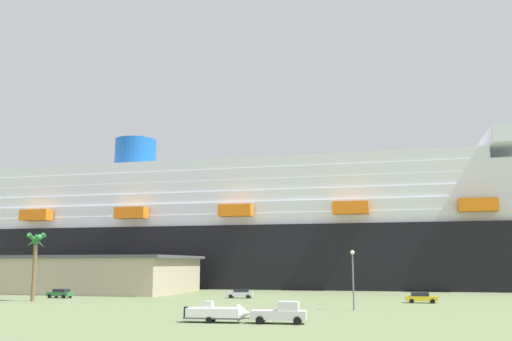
{
  "coord_description": "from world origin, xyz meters",
  "views": [
    {
      "loc": [
        25.39,
        -76.56,
        5.95
      ],
      "look_at": [
        -4.05,
        37.11,
        25.61
      ],
      "focal_mm": 39.17,
      "sensor_mm": 36.0,
      "label": 1
    }
  ],
  "objects_px": {
    "pickup_truck": "(281,313)",
    "palm_tree": "(36,248)",
    "small_boat_on_trailer": "(220,313)",
    "parked_car_green_wagon": "(60,293)",
    "cruise_ship": "(266,234)",
    "parked_car_silver_sedan": "(240,293)",
    "street_lamp": "(353,271)",
    "parked_car_yellow_taxi": "(421,297)"
  },
  "relations": [
    {
      "from": "pickup_truck",
      "to": "palm_tree",
      "type": "relative_size",
      "value": 0.52
    },
    {
      "from": "small_boat_on_trailer",
      "to": "parked_car_green_wagon",
      "type": "height_order",
      "value": "small_boat_on_trailer"
    },
    {
      "from": "cruise_ship",
      "to": "parked_car_silver_sedan",
      "type": "bearing_deg",
      "value": -81.87
    },
    {
      "from": "small_boat_on_trailer",
      "to": "street_lamp",
      "type": "bearing_deg",
      "value": 57.39
    },
    {
      "from": "parked_car_silver_sedan",
      "to": "palm_tree",
      "type": "bearing_deg",
      "value": -151.73
    },
    {
      "from": "street_lamp",
      "to": "parked_car_yellow_taxi",
      "type": "height_order",
      "value": "street_lamp"
    },
    {
      "from": "cruise_ship",
      "to": "parked_car_green_wagon",
      "type": "xyz_separation_m",
      "value": [
        -24.21,
        -54.7,
        -12.74
      ]
    },
    {
      "from": "street_lamp",
      "to": "parked_car_silver_sedan",
      "type": "height_order",
      "value": "street_lamp"
    },
    {
      "from": "small_boat_on_trailer",
      "to": "parked_car_silver_sedan",
      "type": "xyz_separation_m",
      "value": [
        -9.47,
        40.37,
        -0.13
      ]
    },
    {
      "from": "parked_car_yellow_taxi",
      "to": "parked_car_silver_sedan",
      "type": "height_order",
      "value": "same"
    },
    {
      "from": "cruise_ship",
      "to": "small_boat_on_trailer",
      "type": "bearing_deg",
      "value": -79.51
    },
    {
      "from": "parked_car_yellow_taxi",
      "to": "parked_car_silver_sedan",
      "type": "xyz_separation_m",
      "value": [
        -30.38,
        5.0,
        0.0
      ]
    },
    {
      "from": "cruise_ship",
      "to": "street_lamp",
      "type": "height_order",
      "value": "cruise_ship"
    },
    {
      "from": "cruise_ship",
      "to": "parked_car_yellow_taxi",
      "type": "distance_m",
      "value": 65.2
    },
    {
      "from": "parked_car_green_wagon",
      "to": "parked_car_silver_sedan",
      "type": "height_order",
      "value": "same"
    },
    {
      "from": "cruise_ship",
      "to": "parked_car_yellow_taxi",
      "type": "relative_size",
      "value": 57.13
    },
    {
      "from": "street_lamp",
      "to": "parked_car_silver_sedan",
      "type": "distance_m",
      "value": 30.74
    },
    {
      "from": "pickup_truck",
      "to": "parked_car_silver_sedan",
      "type": "bearing_deg",
      "value": 111.6
    },
    {
      "from": "palm_tree",
      "to": "parked_car_green_wagon",
      "type": "height_order",
      "value": "palm_tree"
    },
    {
      "from": "palm_tree",
      "to": "street_lamp",
      "type": "distance_m",
      "value": 52.17
    },
    {
      "from": "pickup_truck",
      "to": "street_lamp",
      "type": "relative_size",
      "value": 0.75
    },
    {
      "from": "street_lamp",
      "to": "parked_car_yellow_taxi",
      "type": "bearing_deg",
      "value": 61.8
    },
    {
      "from": "cruise_ship",
      "to": "pickup_truck",
      "type": "distance_m",
      "value": 90.6
    },
    {
      "from": "palm_tree",
      "to": "parked_car_yellow_taxi",
      "type": "relative_size",
      "value": 2.31
    },
    {
      "from": "palm_tree",
      "to": "parked_car_silver_sedan",
      "type": "xyz_separation_m",
      "value": [
        30.28,
        16.29,
        -7.69
      ]
    },
    {
      "from": "palm_tree",
      "to": "parked_car_green_wagon",
      "type": "relative_size",
      "value": 2.41
    },
    {
      "from": "small_boat_on_trailer",
      "to": "palm_tree",
      "type": "height_order",
      "value": "palm_tree"
    },
    {
      "from": "small_boat_on_trailer",
      "to": "cruise_ship",
      "type": "bearing_deg",
      "value": 100.49
    },
    {
      "from": "pickup_truck",
      "to": "parked_car_yellow_taxi",
      "type": "height_order",
      "value": "pickup_truck"
    },
    {
      "from": "cruise_ship",
      "to": "parked_car_silver_sedan",
      "type": "height_order",
      "value": "cruise_ship"
    },
    {
      "from": "parked_car_green_wagon",
      "to": "pickup_truck",
      "type": "bearing_deg",
      "value": -34.56
    },
    {
      "from": "street_lamp",
      "to": "parked_car_green_wagon",
      "type": "height_order",
      "value": "street_lamp"
    },
    {
      "from": "pickup_truck",
      "to": "parked_car_yellow_taxi",
      "type": "distance_m",
      "value": 37.74
    },
    {
      "from": "parked_car_yellow_taxi",
      "to": "palm_tree",
      "type": "bearing_deg",
      "value": -169.46
    },
    {
      "from": "pickup_truck",
      "to": "parked_car_green_wagon",
      "type": "relative_size",
      "value": 1.25
    },
    {
      "from": "cruise_ship",
      "to": "street_lamp",
      "type": "relative_size",
      "value": 35.51
    },
    {
      "from": "parked_car_yellow_taxi",
      "to": "parked_car_green_wagon",
      "type": "bearing_deg",
      "value": -177.55
    },
    {
      "from": "street_lamp",
      "to": "parked_car_silver_sedan",
      "type": "relative_size",
      "value": 1.6
    },
    {
      "from": "pickup_truck",
      "to": "parked_car_silver_sedan",
      "type": "height_order",
      "value": "pickup_truck"
    },
    {
      "from": "street_lamp",
      "to": "cruise_ship",
      "type": "bearing_deg",
      "value": 112.36
    },
    {
      "from": "palm_tree",
      "to": "street_lamp",
      "type": "bearing_deg",
      "value": -5.81
    },
    {
      "from": "parked_car_silver_sedan",
      "to": "street_lamp",
      "type": "bearing_deg",
      "value": -45.07
    }
  ]
}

